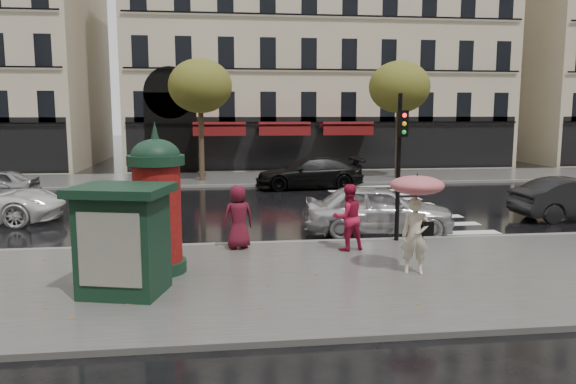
{
  "coord_description": "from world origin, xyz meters",
  "views": [
    {
      "loc": [
        -1.19,
        -12.75,
        3.87
      ],
      "look_at": [
        0.63,
        1.5,
        1.8
      ],
      "focal_mm": 35.0,
      "sensor_mm": 36.0,
      "label": 1
    }
  ],
  "objects": [
    {
      "name": "ground",
      "position": [
        0.0,
        0.0,
        0.0
      ],
      "size": [
        160.0,
        160.0,
        0.0
      ],
      "primitive_type": "plane",
      "color": "black",
      "rests_on": "ground"
    },
    {
      "name": "near_sidewalk",
      "position": [
        0.0,
        -0.5,
        0.06
      ],
      "size": [
        90.0,
        7.0,
        0.12
      ],
      "primitive_type": "cube",
      "color": "#474744",
      "rests_on": "ground"
    },
    {
      "name": "far_sidewalk",
      "position": [
        0.0,
        19.0,
        0.06
      ],
      "size": [
        90.0,
        6.0,
        0.12
      ],
      "primitive_type": "cube",
      "color": "#474744",
      "rests_on": "ground"
    },
    {
      "name": "near_kerb",
      "position": [
        0.0,
        3.0,
        0.07
      ],
      "size": [
        90.0,
        0.25,
        0.14
      ],
      "primitive_type": "cube",
      "color": "slate",
      "rests_on": "ground"
    },
    {
      "name": "far_kerb",
      "position": [
        0.0,
        16.0,
        0.07
      ],
      "size": [
        90.0,
        0.25,
        0.14
      ],
      "primitive_type": "cube",
      "color": "slate",
      "rests_on": "ground"
    },
    {
      "name": "zebra_crossing",
      "position": [
        6.0,
        9.6,
        0.01
      ],
      "size": [
        3.6,
        11.75,
        0.01
      ],
      "primitive_type": "cube",
      "color": "silver",
      "rests_on": "ground"
    },
    {
      "name": "bldg_far_corner",
      "position": [
        6.0,
        30.0,
        11.31
      ],
      "size": [
        26.0,
        14.0,
        22.9
      ],
      "color": "#B7A88C",
      "rests_on": "ground"
    },
    {
      "name": "tree_far_left",
      "position": [
        -2.0,
        18.0,
        5.17
      ],
      "size": [
        3.4,
        3.4,
        6.64
      ],
      "color": "#38281C",
      "rests_on": "ground"
    },
    {
      "name": "tree_far_right",
      "position": [
        9.0,
        18.0,
        5.17
      ],
      "size": [
        3.4,
        3.4,
        6.64
      ],
      "color": "#38281C",
      "rests_on": "ground"
    },
    {
      "name": "woman_umbrella",
      "position": [
        3.35,
        -0.51,
        1.68
      ],
      "size": [
        1.23,
        1.23,
        2.37
      ],
      "color": "beige",
      "rests_on": "near_sidewalk"
    },
    {
      "name": "woman_red",
      "position": [
        2.31,
        1.85,
        1.02
      ],
      "size": [
        1.01,
        0.87,
        1.81
      ],
      "primitive_type": "imported",
      "rotation": [
        0.0,
        0.0,
        3.38
      ],
      "color": "#A91438",
      "rests_on": "near_sidewalk"
    },
    {
      "name": "man_burgundy",
      "position": [
        -0.63,
        2.4,
        1.0
      ],
      "size": [
        0.99,
        0.78,
        1.76
      ],
      "primitive_type": "imported",
      "rotation": [
        0.0,
        0.0,
        3.44
      ],
      "color": "#541020",
      "rests_on": "near_sidewalk"
    },
    {
      "name": "morris_column",
      "position": [
        -2.58,
        0.35,
        1.81
      ],
      "size": [
        1.31,
        1.31,
        3.53
      ],
      "color": "black",
      "rests_on": "near_sidewalk"
    },
    {
      "name": "traffic_light",
      "position": [
        4.01,
        2.72,
        2.7
      ],
      "size": [
        0.28,
        0.4,
        4.25
      ],
      "color": "black",
      "rests_on": "near_sidewalk"
    },
    {
      "name": "newsstand",
      "position": [
        -3.12,
        -1.17,
        1.28
      ],
      "size": [
        2.22,
        2.01,
        2.26
      ],
      "color": "black",
      "rests_on": "near_sidewalk"
    },
    {
      "name": "car_silver",
      "position": [
        3.84,
        4.2,
        0.8
      ],
      "size": [
        4.87,
        2.45,
        1.59
      ],
      "primitive_type": "imported",
      "rotation": [
        0.0,
        0.0,
        1.44
      ],
      "color": "silver",
      "rests_on": "ground"
    },
    {
      "name": "car_black",
      "position": [
        3.42,
        14.98,
        0.78
      ],
      "size": [
        5.51,
        2.45,
        1.57
      ],
      "primitive_type": "imported",
      "rotation": [
        0.0,
        0.0,
        -1.52
      ],
      "color": "black",
      "rests_on": "ground"
    }
  ]
}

